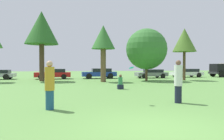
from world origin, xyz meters
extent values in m
plane|color=#5B8E42|center=(0.00, 0.00, 0.00)|extent=(120.00, 120.00, 0.00)
cylinder|color=navy|center=(-3.01, 3.10, 0.37)|extent=(0.31, 0.31, 0.73)
cylinder|color=#BF8C26|center=(-3.01, 3.10, 1.18)|extent=(0.36, 0.36, 0.89)
sphere|color=tan|center=(-3.01, 3.10, 1.73)|extent=(0.24, 0.24, 0.24)
cylinder|color=#191E33|center=(2.49, 3.52, 0.38)|extent=(0.31, 0.31, 0.76)
cylinder|color=silver|center=(2.49, 3.52, 1.23)|extent=(0.36, 0.36, 0.93)
sphere|color=brown|center=(2.49, 3.52, 1.80)|extent=(0.23, 0.23, 0.23)
cylinder|color=#19B2D8|center=(0.39, 3.75, 1.57)|extent=(0.23, 0.22, 0.12)
cube|color=#191E33|center=(1.26, 9.55, 0.16)|extent=(0.41, 0.34, 0.32)
cylinder|color=#337F4C|center=(1.26, 9.55, 0.58)|extent=(0.31, 0.31, 0.52)
sphere|color=brown|center=(1.26, 9.55, 0.94)|extent=(0.21, 0.21, 0.21)
cylinder|color=#473323|center=(-5.14, 18.63, 1.96)|extent=(0.51, 0.51, 3.92)
cone|color=#286023|center=(-5.14, 18.63, 5.66)|extent=(3.49, 3.49, 3.49)
cylinder|color=brown|center=(1.11, 16.52, 1.68)|extent=(0.54, 0.54, 3.36)
cone|color=#33702D|center=(1.11, 16.52, 4.57)|extent=(2.40, 2.40, 2.40)
cylinder|color=brown|center=(6.00, 17.21, 1.12)|extent=(0.26, 0.26, 2.23)
sphere|color=#33702D|center=(6.00, 17.21, 3.46)|extent=(4.46, 4.46, 4.46)
cylinder|color=brown|center=(10.43, 17.11, 1.61)|extent=(0.30, 0.30, 3.22)
cone|color=#4C7528|center=(10.43, 17.11, 4.54)|extent=(2.64, 2.64, 2.64)
cylinder|color=black|center=(-9.56, 21.96, 0.33)|extent=(0.67, 0.21, 0.67)
cylinder|color=black|center=(-9.57, 23.79, 0.33)|extent=(0.67, 0.21, 0.67)
cube|color=red|center=(-4.28, 22.50, 0.54)|extent=(4.32, 1.79, 0.57)
cube|color=black|center=(-3.96, 22.50, 1.04)|extent=(2.38, 1.56, 0.42)
cylinder|color=black|center=(-5.61, 21.61, 0.31)|extent=(0.62, 0.19, 0.62)
cylinder|color=black|center=(-5.62, 23.36, 0.31)|extent=(0.62, 0.19, 0.62)
cylinder|color=black|center=(-2.94, 21.64, 0.31)|extent=(0.62, 0.19, 0.62)
cylinder|color=black|center=(-2.96, 23.38, 0.31)|extent=(0.62, 0.19, 0.62)
cube|color=#1E389E|center=(1.45, 22.38, 0.58)|extent=(4.38, 1.81, 0.56)
cube|color=black|center=(1.78, 22.38, 1.07)|extent=(2.42, 1.58, 0.44)
cylinder|color=black|center=(0.11, 21.48, 0.35)|extent=(0.70, 0.18, 0.70)
cylinder|color=black|center=(0.09, 23.25, 0.35)|extent=(0.70, 0.18, 0.70)
cylinder|color=black|center=(2.81, 21.51, 0.35)|extent=(0.70, 0.18, 0.70)
cylinder|color=black|center=(2.80, 23.28, 0.35)|extent=(0.70, 0.18, 0.70)
cube|color=slate|center=(8.50, 22.26, 0.50)|extent=(4.15, 1.88, 0.49)
cube|color=black|center=(8.81, 22.27, 0.95)|extent=(2.29, 1.64, 0.40)
cylinder|color=black|center=(7.23, 21.33, 0.30)|extent=(0.61, 0.22, 0.61)
cylinder|color=black|center=(7.21, 23.17, 0.30)|extent=(0.61, 0.22, 0.61)
cylinder|color=black|center=(9.79, 21.36, 0.30)|extent=(0.61, 0.22, 0.61)
cylinder|color=black|center=(9.78, 23.19, 0.30)|extent=(0.61, 0.22, 0.61)
cube|color=silver|center=(14.25, 23.22, 0.52)|extent=(4.40, 1.93, 0.49)
cube|color=black|center=(14.58, 23.22, 0.98)|extent=(2.43, 1.69, 0.43)
cylinder|color=black|center=(12.90, 22.26, 0.33)|extent=(0.66, 0.22, 0.66)
cylinder|color=black|center=(12.88, 24.15, 0.33)|extent=(0.66, 0.22, 0.66)
cylinder|color=black|center=(15.62, 22.29, 0.33)|extent=(0.66, 0.22, 0.66)
cylinder|color=black|center=(15.60, 24.18, 0.33)|extent=(0.66, 0.22, 0.66)
cube|color=black|center=(19.03, 22.68, 1.34)|extent=(1.78, 1.85, 1.14)
cylinder|color=black|center=(18.82, 21.72, 0.47)|extent=(0.95, 0.24, 0.95)
cylinder|color=black|center=(18.80, 23.65, 0.47)|extent=(0.95, 0.24, 0.95)
camera|label=1|loc=(-2.28, -5.45, 1.68)|focal=35.02mm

